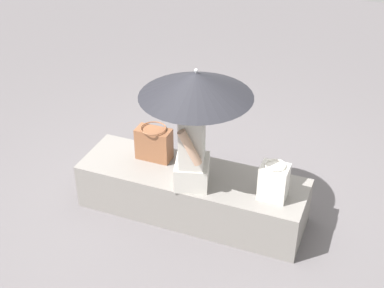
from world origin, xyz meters
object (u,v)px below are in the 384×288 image
handbag_black (274,181)px  person_seated (192,144)px  parasol (196,84)px  tote_bag_canvas (154,143)px

handbag_black → person_seated: bearing=4.5°
parasol → tote_bag_canvas: 0.91m
person_seated → tote_bag_canvas: size_ratio=2.78×
person_seated → parasol: size_ratio=0.86×
parasol → tote_bag_canvas: parasol is taller
person_seated → parasol: parasol is taller
parasol → tote_bag_canvas: bearing=-19.6°
person_seated → handbag_black: bearing=-175.5°
parasol → handbag_black: (-0.68, -0.00, -0.75)m
person_seated → tote_bag_canvas: person_seated is taller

